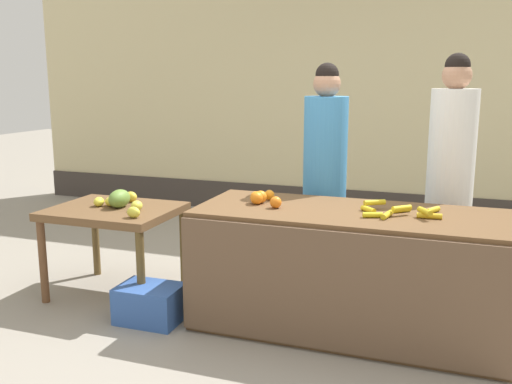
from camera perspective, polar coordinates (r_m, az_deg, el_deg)
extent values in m
plane|color=gray|center=(4.14, 2.70, -12.59)|extent=(24.00, 24.00, 0.00)
cube|color=beige|center=(6.86, 10.68, 11.21)|extent=(8.85, 0.20, 3.36)
cube|color=#3F3833|center=(6.92, 10.08, -1.30)|extent=(8.85, 0.04, 0.36)
cube|color=brown|center=(3.89, 9.34, -7.82)|extent=(2.05, 0.82, 0.82)
cube|color=brown|center=(3.50, 8.06, -10.03)|extent=(2.05, 0.03, 0.76)
cube|color=brown|center=(4.49, -14.22, -1.90)|extent=(0.95, 0.76, 0.06)
cylinder|color=brown|center=(4.58, -20.77, -6.63)|extent=(0.06, 0.06, 0.65)
cylinder|color=brown|center=(4.10, -11.58, -8.20)|extent=(0.06, 0.06, 0.65)
cylinder|color=brown|center=(5.08, -15.94, -4.57)|extent=(0.06, 0.06, 0.65)
cylinder|color=brown|center=(4.65, -7.35, -5.69)|extent=(0.06, 0.06, 0.65)
cylinder|color=yellow|center=(3.75, 11.30, -1.76)|extent=(0.11, 0.11, 0.04)
cylinder|color=gold|center=(3.80, 14.51, -1.75)|extent=(0.12, 0.11, 0.04)
cylinder|color=gold|center=(3.84, 17.49, -1.75)|extent=(0.09, 0.12, 0.04)
cylinder|color=gold|center=(3.63, 13.14, -2.27)|extent=(0.06, 0.15, 0.04)
cylinder|color=yellow|center=(3.61, 11.73, -2.29)|extent=(0.13, 0.07, 0.04)
cylinder|color=gold|center=(3.68, 17.16, -2.33)|extent=(0.16, 0.05, 0.04)
cylinder|color=yellow|center=(3.70, 14.55, -1.61)|extent=(0.12, 0.12, 0.04)
cylinder|color=gold|center=(3.83, 11.93, -1.05)|extent=(0.14, 0.11, 0.04)
cylinder|color=gold|center=(3.65, 16.74, -1.89)|extent=(0.10, 0.13, 0.04)
sphere|color=orange|center=(3.90, 0.07, -0.63)|extent=(0.09, 0.09, 0.09)
sphere|color=orange|center=(3.79, 2.01, -1.05)|extent=(0.08, 0.08, 0.08)
sphere|color=orange|center=(4.05, 1.37, -0.30)|extent=(0.07, 0.07, 0.07)
sphere|color=orange|center=(3.94, 0.01, -0.55)|extent=(0.09, 0.09, 0.09)
sphere|color=orange|center=(3.95, 0.47, -0.50)|extent=(0.09, 0.09, 0.09)
ellipsoid|color=#D8D141|center=(4.12, -12.31, -2.02)|extent=(0.11, 0.08, 0.08)
ellipsoid|color=yellow|center=(4.53, -14.55, -0.95)|extent=(0.13, 0.13, 0.07)
ellipsoid|color=yellow|center=(4.70, -13.59, -0.39)|extent=(0.13, 0.11, 0.09)
ellipsoid|color=yellow|center=(4.32, -12.01, -1.37)|extent=(0.09, 0.11, 0.08)
ellipsoid|color=yellow|center=(4.56, -15.62, -0.94)|extent=(0.11, 0.13, 0.07)
ellipsoid|color=yellow|center=(4.64, -12.56, -0.48)|extent=(0.13, 0.11, 0.09)
ellipsoid|color=olive|center=(4.46, -13.68, -0.65)|extent=(0.15, 0.22, 0.14)
cylinder|color=#33333D|center=(4.59, 6.80, -5.58)|extent=(0.29, 0.29, 0.70)
cylinder|color=#3F8CCC|center=(4.42, 7.04, 4.07)|extent=(0.34, 0.34, 0.85)
sphere|color=tan|center=(4.39, 7.20, 10.83)|extent=(0.21, 0.21, 0.21)
sphere|color=black|center=(4.39, 7.23, 11.72)|extent=(0.18, 0.18, 0.18)
cylinder|color=#33333D|center=(4.56, 18.56, -6.04)|extent=(0.29, 0.29, 0.73)
cylinder|color=white|center=(4.39, 19.23, 4.05)|extent=(0.34, 0.34, 0.89)
sphere|color=tan|center=(4.36, 19.70, 11.08)|extent=(0.21, 0.21, 0.21)
sphere|color=black|center=(4.36, 19.76, 11.97)|extent=(0.18, 0.18, 0.18)
cube|color=#3359A5|center=(4.10, -10.69, -11.05)|extent=(0.44, 0.32, 0.26)
ellipsoid|color=tan|center=(4.84, -2.35, -5.67)|extent=(0.43, 0.46, 0.52)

